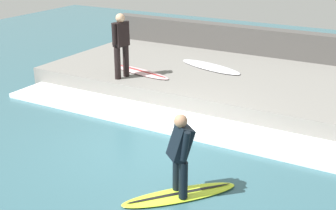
# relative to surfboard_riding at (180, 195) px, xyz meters

# --- Properties ---
(ground_plane) EXTENTS (28.00, 28.00, 0.00)m
(ground_plane) POSITION_rel_surfboard_riding_xyz_m (1.43, 1.37, -0.03)
(ground_plane) COLOR #335B66
(concrete_ledge) EXTENTS (4.40, 10.11, 0.48)m
(concrete_ledge) POSITION_rel_surfboard_riding_xyz_m (5.42, 1.37, 0.21)
(concrete_ledge) COLOR slate
(concrete_ledge) RESTS_ON ground_plane
(back_wall) EXTENTS (0.50, 10.61, 1.29)m
(back_wall) POSITION_rel_surfboard_riding_xyz_m (7.87, 1.37, 0.61)
(back_wall) COLOR #474442
(back_wall) RESTS_ON ground_plane
(wave_foam_crest) EXTENTS (1.17, 9.60, 0.11)m
(wave_foam_crest) POSITION_rel_surfboard_riding_xyz_m (2.63, 1.37, 0.02)
(wave_foam_crest) COLOR white
(wave_foam_crest) RESTS_ON ground_plane
(surfboard_riding) EXTENTS (1.81, 1.63, 0.07)m
(surfboard_riding) POSITION_rel_surfboard_riding_xyz_m (0.00, 0.00, 0.00)
(surfboard_riding) COLOR #BFE02D
(surfboard_riding) RESTS_ON ground_plane
(surfer_riding) EXTENTS (0.51, 0.51, 1.39)m
(surfer_riding) POSITION_rel_surfboard_riding_xyz_m (0.00, -0.00, 0.80)
(surfer_riding) COLOR black
(surfer_riding) RESTS_ON surfboard_riding
(surfer_waiting_near) EXTENTS (0.56, 0.32, 1.67)m
(surfer_waiting_near) POSITION_rel_surfboard_riding_xyz_m (3.71, 3.73, 1.39)
(surfer_waiting_near) COLOR black
(surfer_waiting_near) RESTS_ON concrete_ledge
(surfboard_waiting_near) EXTENTS (0.88, 2.06, 0.07)m
(surfboard_waiting_near) POSITION_rel_surfboard_riding_xyz_m (4.30, 3.54, 0.48)
(surfboard_waiting_near) COLOR beige
(surfboard_waiting_near) RESTS_ON concrete_ledge
(surfboard_spare) EXTENTS (1.19, 2.17, 0.06)m
(surfboard_spare) POSITION_rel_surfboard_riding_xyz_m (5.70, 2.12, 0.48)
(surfboard_spare) COLOR silver
(surfboard_spare) RESTS_ON concrete_ledge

